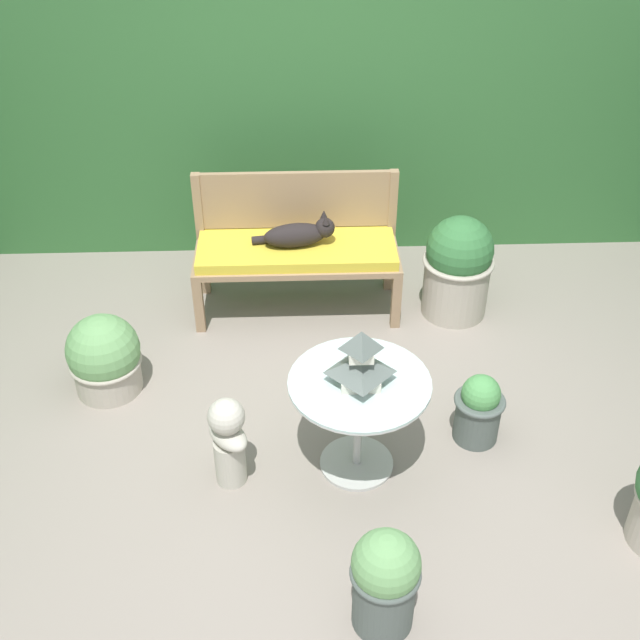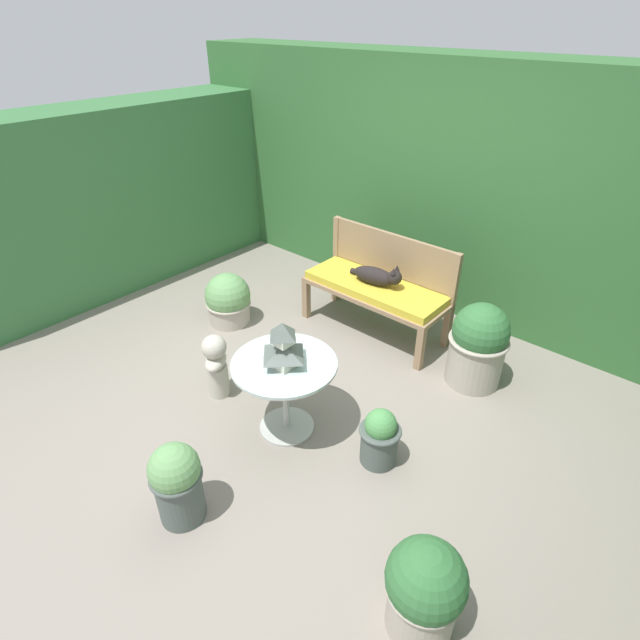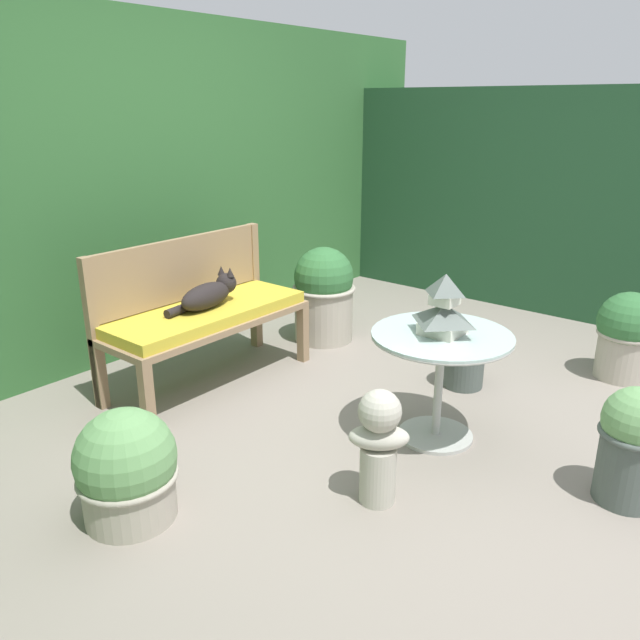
{
  "view_description": "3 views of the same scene",
  "coord_description": "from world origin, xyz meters",
  "px_view_note": "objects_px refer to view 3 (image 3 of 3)",
  "views": [
    {
      "loc": [
        -0.17,
        -3.21,
        3.17
      ],
      "look_at": [
        -0.03,
        0.46,
        0.43
      ],
      "focal_mm": 45.0,
      "sensor_mm": 36.0,
      "label": 1
    },
    {
      "loc": [
        2.05,
        -2.08,
        2.57
      ],
      "look_at": [
        -0.06,
        0.34,
        0.55
      ],
      "focal_mm": 28.0,
      "sensor_mm": 36.0,
      "label": 2
    },
    {
      "loc": [
        -2.51,
        -1.63,
        1.68
      ],
      "look_at": [
        0.01,
        0.43,
        0.54
      ],
      "focal_mm": 35.0,
      "sensor_mm": 36.0,
      "label": 3
    }
  ],
  "objects_px": {
    "pagoda_birdhouse": "(444,309)",
    "potted_plant_table_near": "(465,355)",
    "potted_plant_hedge_corner": "(633,443)",
    "potted_plant_table_far": "(627,334)",
    "potted_plant_bench_right": "(127,469)",
    "cat": "(209,294)",
    "patio_table": "(441,356)",
    "garden_bust": "(379,442)",
    "garden_bench": "(208,319)",
    "potted_plant_bench_left": "(324,294)"
  },
  "relations": [
    {
      "from": "pagoda_birdhouse",
      "to": "potted_plant_bench_right",
      "type": "distance_m",
      "value": 1.64
    },
    {
      "from": "potted_plant_bench_left",
      "to": "potted_plant_table_near",
      "type": "relative_size",
      "value": 1.66
    },
    {
      "from": "garden_bench",
      "to": "potted_plant_bench_right",
      "type": "xyz_separation_m",
      "value": [
        -1.13,
        -0.77,
        -0.19
      ]
    },
    {
      "from": "potted_plant_hedge_corner",
      "to": "potted_plant_bench_right",
      "type": "bearing_deg",
      "value": 132.51
    },
    {
      "from": "potted_plant_bench_right",
      "to": "garden_bench",
      "type": "bearing_deg",
      "value": 34.38
    },
    {
      "from": "pagoda_birdhouse",
      "to": "potted_plant_hedge_corner",
      "type": "bearing_deg",
      "value": -87.26
    },
    {
      "from": "garden_bench",
      "to": "potted_plant_hedge_corner",
      "type": "distance_m",
      "value": 2.39
    },
    {
      "from": "patio_table",
      "to": "garden_bust",
      "type": "height_order",
      "value": "patio_table"
    },
    {
      "from": "garden_bench",
      "to": "potted_plant_table_far",
      "type": "height_order",
      "value": "potted_plant_table_far"
    },
    {
      "from": "cat",
      "to": "potted_plant_table_far",
      "type": "relative_size",
      "value": 0.94
    },
    {
      "from": "garden_bench",
      "to": "pagoda_birdhouse",
      "type": "distance_m",
      "value": 1.5
    },
    {
      "from": "cat",
      "to": "potted_plant_table_far",
      "type": "xyz_separation_m",
      "value": [
        1.7,
        -1.98,
        -0.28
      ]
    },
    {
      "from": "potted_plant_table_far",
      "to": "potted_plant_table_near",
      "type": "bearing_deg",
      "value": 136.25
    },
    {
      "from": "patio_table",
      "to": "potted_plant_table_near",
      "type": "xyz_separation_m",
      "value": [
        0.67,
        0.19,
        -0.25
      ]
    },
    {
      "from": "patio_table",
      "to": "garden_bust",
      "type": "distance_m",
      "value": 0.68
    },
    {
      "from": "potted_plant_table_near",
      "to": "potted_plant_bench_right",
      "type": "distance_m",
      "value": 2.14
    },
    {
      "from": "pagoda_birdhouse",
      "to": "potted_plant_bench_right",
      "type": "relative_size",
      "value": 0.62
    },
    {
      "from": "garden_bench",
      "to": "pagoda_birdhouse",
      "type": "relative_size",
      "value": 4.28
    },
    {
      "from": "garden_bench",
      "to": "pagoda_birdhouse",
      "type": "bearing_deg",
      "value": -78.55
    },
    {
      "from": "potted_plant_hedge_corner",
      "to": "potted_plant_table_near",
      "type": "xyz_separation_m",
      "value": [
        0.62,
        1.11,
        -0.08
      ]
    },
    {
      "from": "garden_bench",
      "to": "potted_plant_hedge_corner",
      "type": "xyz_separation_m",
      "value": [
        0.34,
        -2.37,
        -0.13
      ]
    },
    {
      "from": "patio_table",
      "to": "potted_plant_table_far",
      "type": "distance_m",
      "value": 1.54
    },
    {
      "from": "cat",
      "to": "potted_plant_table_near",
      "type": "height_order",
      "value": "cat"
    },
    {
      "from": "garden_bench",
      "to": "cat",
      "type": "bearing_deg",
      "value": -1.98
    },
    {
      "from": "potted_plant_hedge_corner",
      "to": "potted_plant_table_far",
      "type": "relative_size",
      "value": 0.96
    },
    {
      "from": "cat",
      "to": "potted_plant_hedge_corner",
      "type": "distance_m",
      "value": 2.4
    },
    {
      "from": "potted_plant_table_near",
      "to": "potted_plant_bench_right",
      "type": "bearing_deg",
      "value": 166.91
    },
    {
      "from": "garden_bench",
      "to": "patio_table",
      "type": "xyz_separation_m",
      "value": [
        0.29,
        -1.44,
        0.04
      ]
    },
    {
      "from": "patio_table",
      "to": "garden_bust",
      "type": "bearing_deg",
      "value": -173.33
    },
    {
      "from": "potted_plant_table_far",
      "to": "garden_bust",
      "type": "bearing_deg",
      "value": 167.43
    },
    {
      "from": "patio_table",
      "to": "garden_bust",
      "type": "relative_size",
      "value": 1.33
    },
    {
      "from": "potted_plant_hedge_corner",
      "to": "potted_plant_table_far",
      "type": "xyz_separation_m",
      "value": [
        1.38,
        0.38,
        0.01
      ]
    },
    {
      "from": "pagoda_birdhouse",
      "to": "potted_plant_table_near",
      "type": "height_order",
      "value": "pagoda_birdhouse"
    },
    {
      "from": "cat",
      "to": "patio_table",
      "type": "xyz_separation_m",
      "value": [
        0.27,
        -1.44,
        -0.12
      ]
    },
    {
      "from": "potted_plant_table_far",
      "to": "patio_table",
      "type": "bearing_deg",
      "value": 159.21
    },
    {
      "from": "garden_bust",
      "to": "potted_plant_bench_right",
      "type": "relative_size",
      "value": 1.08
    },
    {
      "from": "garden_bust",
      "to": "potted_plant_table_far",
      "type": "height_order",
      "value": "potted_plant_table_far"
    },
    {
      "from": "potted_plant_table_far",
      "to": "pagoda_birdhouse",
      "type": "bearing_deg",
      "value": 159.21
    },
    {
      "from": "garden_bench",
      "to": "potted_plant_bench_right",
      "type": "relative_size",
      "value": 2.67
    },
    {
      "from": "pagoda_birdhouse",
      "to": "potted_plant_bench_left",
      "type": "relative_size",
      "value": 0.44
    },
    {
      "from": "pagoda_birdhouse",
      "to": "potted_plant_table_near",
      "type": "relative_size",
      "value": 0.74
    },
    {
      "from": "pagoda_birdhouse",
      "to": "potted_plant_bench_right",
      "type": "height_order",
      "value": "pagoda_birdhouse"
    },
    {
      "from": "garden_bust",
      "to": "potted_plant_bench_right",
      "type": "bearing_deg",
      "value": -171.79
    },
    {
      "from": "potted_plant_table_near",
      "to": "cat",
      "type": "bearing_deg",
      "value": 126.89
    },
    {
      "from": "garden_bench",
      "to": "potted_plant_bench_left",
      "type": "distance_m",
      "value": 1.05
    },
    {
      "from": "potted_plant_bench_left",
      "to": "potted_plant_hedge_corner",
      "type": "height_order",
      "value": "potted_plant_bench_left"
    },
    {
      "from": "pagoda_birdhouse",
      "to": "potted_plant_hedge_corner",
      "type": "relative_size",
      "value": 0.57
    },
    {
      "from": "cat",
      "to": "potted_plant_bench_left",
      "type": "xyz_separation_m",
      "value": [
        1.02,
        -0.07,
        -0.23
      ]
    },
    {
      "from": "potted_plant_table_near",
      "to": "potted_plant_table_far",
      "type": "relative_size",
      "value": 0.74
    },
    {
      "from": "garden_bust",
      "to": "potted_plant_table_far",
      "type": "bearing_deg",
      "value": 40.18
    }
  ]
}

